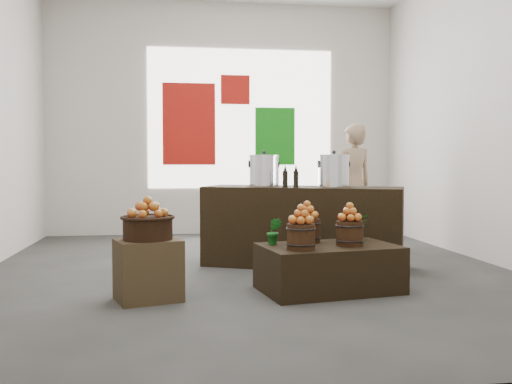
{
  "coord_description": "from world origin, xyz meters",
  "views": [
    {
      "loc": [
        -0.82,
        -6.43,
        1.25
      ],
      "look_at": [
        0.02,
        -0.4,
        0.93
      ],
      "focal_mm": 40.0,
      "sensor_mm": 36.0,
      "label": 1
    }
  ],
  "objects": [
    {
      "name": "display_table",
      "position": [
        0.63,
        -1.12,
        0.22
      ],
      "size": [
        1.41,
        1.01,
        0.45
      ],
      "primitive_type": "cube",
      "rotation": [
        0.0,
        0.0,
        0.18
      ],
      "color": "black",
      "rests_on": "ground"
    },
    {
      "name": "shopper",
      "position": [
        1.79,
        1.79,
        0.91
      ],
      "size": [
        0.77,
        0.62,
        1.82
      ],
      "primitive_type": "imported",
      "rotation": [
        0.0,
        0.0,
        3.45
      ],
      "color": "#93775A",
      "rests_on": "ground"
    },
    {
      "name": "apples_in_bucket_rear",
      "position": [
        0.46,
        -0.91,
        0.77
      ],
      "size": [
        0.19,
        0.19,
        0.17
      ],
      "primitive_type": null,
      "color": "#9B0519",
      "rests_on": "apple_bucket_rear"
    },
    {
      "name": "apple_bucket_front_left",
      "position": [
        0.3,
        -1.36,
        0.56
      ],
      "size": [
        0.26,
        0.26,
        0.24
      ],
      "primitive_type": "cylinder",
      "color": "#361D0E",
      "rests_on": "display_table"
    },
    {
      "name": "back_wall",
      "position": [
        0.0,
        3.5,
        2.0
      ],
      "size": [
        6.0,
        0.04,
        4.0
      ],
      "primitive_type": "cube",
      "color": "beige",
      "rests_on": "ground"
    },
    {
      "name": "apples_in_basket",
      "position": [
        -1.08,
        -1.26,
        0.84
      ],
      "size": [
        0.34,
        0.34,
        0.18
      ],
      "primitive_type": null,
      "color": "#9B0519",
      "rests_on": "wicker_basket"
    },
    {
      "name": "back_opening",
      "position": [
        0.3,
        3.48,
        2.0
      ],
      "size": [
        3.2,
        0.02,
        2.4
      ],
      "primitive_type": "cube",
      "color": "white",
      "rests_on": "back_wall"
    },
    {
      "name": "deco_red_left",
      "position": [
        -0.6,
        3.47,
        1.9
      ],
      "size": [
        0.9,
        0.04,
        1.4
      ],
      "primitive_type": "cube",
      "color": "#A8130C",
      "rests_on": "back_wall"
    },
    {
      "name": "deco_green_right",
      "position": [
        0.9,
        3.47,
        1.7
      ],
      "size": [
        0.7,
        0.04,
        1.0
      ],
      "primitive_type": "cube",
      "color": "#127812",
      "rests_on": "back_wall"
    },
    {
      "name": "apple_bucket_front_right",
      "position": [
        0.82,
        -1.19,
        0.56
      ],
      "size": [
        0.26,
        0.26,
        0.24
      ],
      "primitive_type": "cylinder",
      "color": "#361D0E",
      "rests_on": "display_table"
    },
    {
      "name": "deco_red_upper",
      "position": [
        0.2,
        3.47,
        2.5
      ],
      "size": [
        0.5,
        0.04,
        0.5
      ],
      "primitive_type": "cube",
      "color": "#A8130C",
      "rests_on": "back_wall"
    },
    {
      "name": "counter",
      "position": [
        0.67,
        0.21,
        0.48
      ],
      "size": [
        2.43,
        1.61,
        0.95
      ],
      "primitive_type": "cube",
      "rotation": [
        0.0,
        0.0,
        -0.41
      ],
      "color": "black",
      "rests_on": "ground"
    },
    {
      "name": "herb_garnish_left",
      "position": [
        0.11,
        -1.03,
        0.58
      ],
      "size": [
        0.18,
        0.17,
        0.26
      ],
      "primitive_type": "imported",
      "rotation": [
        0.0,
        0.0,
        -0.42
      ],
      "color": "#15651D",
      "rests_on": "display_table"
    },
    {
      "name": "stock_pot_center",
      "position": [
        1.01,
        0.06,
        1.13
      ],
      "size": [
        0.36,
        0.36,
        0.36
      ],
      "primitive_type": "cylinder",
      "color": "silver",
      "rests_on": "counter"
    },
    {
      "name": "ground",
      "position": [
        0.0,
        0.0,
        0.0
      ],
      "size": [
        7.0,
        7.0,
        0.0
      ],
      "primitive_type": "plane",
      "color": "#3D3D3B",
      "rests_on": "ground"
    },
    {
      "name": "herb_garnish_right",
      "position": [
        1.0,
        -0.84,
        0.58
      ],
      "size": [
        0.28,
        0.25,
        0.27
      ],
      "primitive_type": "imported",
      "rotation": [
        0.0,
        0.0,
        -0.17
      ],
      "color": "#15651D",
      "rests_on": "display_table"
    },
    {
      "name": "crate",
      "position": [
        -1.08,
        -1.26,
        0.28
      ],
      "size": [
        0.66,
        0.59,
        0.55
      ],
      "primitive_type": "cube",
      "rotation": [
        0.0,
        0.0,
        0.3
      ],
      "color": "#4A3922",
      "rests_on": "ground"
    },
    {
      "name": "oil_cruets",
      "position": [
        0.57,
        -0.01,
        1.09
      ],
      "size": [
        0.18,
        0.13,
        0.26
      ],
      "primitive_type": null,
      "rotation": [
        0.0,
        0.0,
        -0.41
      ],
      "color": "black",
      "rests_on": "counter"
    },
    {
      "name": "apple_bucket_rear",
      "position": [
        0.46,
        -0.91,
        0.56
      ],
      "size": [
        0.26,
        0.26,
        0.24
      ],
      "primitive_type": "cylinder",
      "color": "#361D0E",
      "rests_on": "display_table"
    },
    {
      "name": "apples_in_bucket_front_left",
      "position": [
        0.3,
        -1.36,
        0.77
      ],
      "size": [
        0.19,
        0.19,
        0.17
      ],
      "primitive_type": null,
      "color": "#9B0519",
      "rests_on": "apple_bucket_front_left"
    },
    {
      "name": "apples_in_bucket_front_right",
      "position": [
        0.82,
        -1.19,
        0.77
      ],
      "size": [
        0.19,
        0.19,
        0.17
      ],
      "primitive_type": null,
      "color": "#9B0519",
      "rests_on": "apple_bucket_front_right"
    },
    {
      "name": "wicker_basket",
      "position": [
        -1.08,
        -1.26,
        0.65
      ],
      "size": [
        0.44,
        0.44,
        0.2
      ],
      "primitive_type": "cylinder",
      "color": "black",
      "rests_on": "crate"
    },
    {
      "name": "stock_pot_left",
      "position": [
        0.23,
        0.4,
        1.13
      ],
      "size": [
        0.36,
        0.36,
        0.36
      ],
      "primitive_type": "cylinder",
      "color": "silver",
      "rests_on": "counter"
    }
  ]
}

